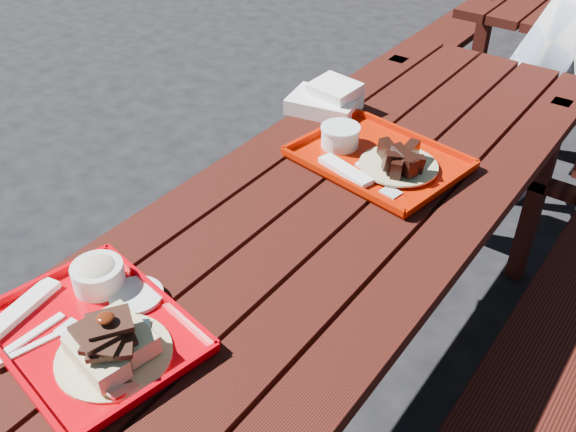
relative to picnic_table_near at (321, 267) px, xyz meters
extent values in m
plane|color=black|center=(0.00, 0.00, -0.56)|extent=(60.00, 60.00, 0.00)
cube|color=#3A120B|center=(-0.30, 0.00, 0.17)|extent=(0.14, 2.40, 0.04)
cube|color=#3A120B|center=(-0.15, 0.00, 0.17)|extent=(0.14, 2.40, 0.04)
cube|color=#3A120B|center=(0.00, 0.00, 0.17)|extent=(0.14, 2.40, 0.04)
cube|color=#3A120B|center=(0.15, 0.00, 0.17)|extent=(0.14, 2.40, 0.04)
cube|color=#3A120B|center=(0.30, 0.00, 0.17)|extent=(0.14, 2.40, 0.04)
cube|color=#3A120B|center=(-0.58, 0.00, -0.13)|extent=(0.25, 2.40, 0.04)
cube|color=#3A120B|center=(-0.58, 0.84, -0.35)|extent=(0.06, 0.06, 0.42)
cube|color=#3A120B|center=(0.58, 0.00, -0.13)|extent=(0.25, 2.40, 0.04)
cube|color=#3A120B|center=(-0.30, 0.96, -0.19)|extent=(0.06, 0.06, 0.75)
cube|color=#3A120B|center=(0.30, 0.96, -0.19)|extent=(0.06, 0.06, 0.75)
cube|color=#3A120B|center=(0.00, 0.96, -0.13)|extent=(1.40, 0.06, 0.04)
cube|color=#3A120B|center=(-0.58, 2.80, -0.13)|extent=(0.25, 2.40, 0.04)
cube|color=#3A120B|center=(-0.58, 1.96, -0.35)|extent=(0.06, 0.06, 0.42)
cube|color=#3A120B|center=(-0.58, 3.64, -0.35)|extent=(0.06, 0.06, 0.42)
cube|color=#3A120B|center=(-0.30, 1.84, -0.19)|extent=(0.06, 0.06, 0.75)
cube|color=#3A120B|center=(0.00, 1.84, -0.13)|extent=(1.40, 0.06, 0.04)
cube|color=#D6000A|center=(-0.13, -0.62, 0.20)|extent=(0.45, 0.38, 0.01)
cube|color=#D6000A|center=(-0.10, -0.47, 0.21)|extent=(0.40, 0.08, 0.02)
cube|color=#D6000A|center=(-0.16, -0.78, 0.21)|extent=(0.40, 0.08, 0.02)
cube|color=#D6000A|center=(0.07, -0.66, 0.21)|extent=(0.07, 0.31, 0.02)
cube|color=#D6000A|center=(-0.33, -0.59, 0.21)|extent=(0.07, 0.31, 0.02)
cylinder|color=#CBC088|center=(-0.05, -0.64, 0.20)|extent=(0.22, 0.22, 0.01)
cube|color=beige|center=(-0.05, -0.68, 0.23)|extent=(0.15, 0.09, 0.04)
cube|color=beige|center=(-0.05, -0.60, 0.23)|extent=(0.15, 0.09, 0.04)
ellipsoid|color=#4A1708|center=(-0.05, -0.64, 0.31)|extent=(0.03, 0.03, 0.01)
cylinder|color=silver|center=(-0.22, -0.52, 0.23)|extent=(0.11, 0.11, 0.05)
ellipsoid|color=#C2B895|center=(-0.22, -0.52, 0.24)|extent=(0.09, 0.09, 0.04)
cylinder|color=white|center=(-0.14, -0.50, 0.21)|extent=(0.11, 0.11, 0.01)
cube|color=white|center=(-0.29, -0.67, 0.21)|extent=(0.07, 0.19, 0.01)
cube|color=white|center=(-0.22, -0.70, 0.20)|extent=(0.02, 0.15, 0.01)
cube|color=white|center=(-0.19, -0.71, 0.20)|extent=(0.05, 0.15, 0.00)
cube|color=silver|center=(-0.17, -0.64, 0.20)|extent=(0.05, 0.05, 0.00)
cube|color=#B41701|center=(0.00, 0.28, 0.20)|extent=(0.47, 0.39, 0.01)
cube|color=#B41701|center=(0.03, 0.44, 0.21)|extent=(0.42, 0.08, 0.02)
cube|color=#B41701|center=(-0.03, 0.11, 0.21)|extent=(0.42, 0.08, 0.02)
cube|color=#B41701|center=(0.21, 0.24, 0.21)|extent=(0.06, 0.33, 0.02)
cube|color=#B41701|center=(-0.21, 0.31, 0.21)|extent=(0.06, 0.33, 0.02)
cube|color=white|center=(0.05, 0.27, 0.21)|extent=(0.17, 0.17, 0.01)
cylinder|color=tan|center=(0.07, 0.27, 0.21)|extent=(0.21, 0.21, 0.01)
cylinder|color=silver|center=(-0.13, 0.28, 0.23)|extent=(0.11, 0.11, 0.05)
cylinder|color=silver|center=(-0.13, 0.28, 0.26)|extent=(0.11, 0.11, 0.01)
cube|color=silver|center=(-0.04, 0.16, 0.21)|extent=(0.18, 0.09, 0.01)
cube|color=silver|center=(0.11, 0.15, 0.20)|extent=(0.05, 0.05, 0.00)
cube|color=white|center=(-0.29, 0.45, 0.21)|extent=(0.24, 0.19, 0.05)
cube|color=white|center=(-0.28, 0.48, 0.26)|extent=(0.16, 0.14, 0.04)
camera|label=1|loc=(0.69, -1.10, 1.13)|focal=40.00mm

